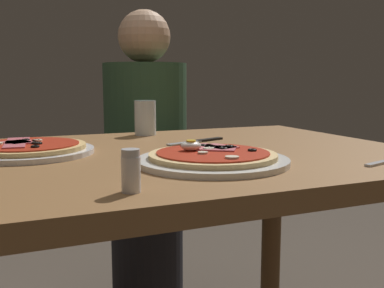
# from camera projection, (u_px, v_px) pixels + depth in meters

# --- Properties ---
(dining_table) EXTENTS (1.16, 0.84, 0.75)m
(dining_table) POSITION_uv_depth(u_px,v_px,m) (173.00, 200.00, 1.09)
(dining_table) COLOR olive
(dining_table) RESTS_ON ground
(pizza_foreground) EXTENTS (0.31, 0.31, 0.05)m
(pizza_foreground) POSITION_uv_depth(u_px,v_px,m) (212.00, 158.00, 0.92)
(pizza_foreground) COLOR white
(pizza_foreground) RESTS_ON dining_table
(pizza_across_left) EXTENTS (0.30, 0.30, 0.03)m
(pizza_across_left) POSITION_uv_depth(u_px,v_px,m) (28.00, 149.00, 1.04)
(pizza_across_left) COLOR white
(pizza_across_left) RESTS_ON dining_table
(water_glass_near) EXTENTS (0.07, 0.07, 0.11)m
(water_glass_near) POSITION_uv_depth(u_px,v_px,m) (145.00, 120.00, 1.39)
(water_glass_near) COLOR silver
(water_glass_near) RESTS_ON dining_table
(fork) EXTENTS (0.16, 0.06, 0.00)m
(fork) POSITION_uv_depth(u_px,v_px,m) (384.00, 162.00, 0.93)
(fork) COLOR silver
(fork) RESTS_ON dining_table
(knife) EXTENTS (0.19, 0.08, 0.01)m
(knife) POSITION_uv_depth(u_px,v_px,m) (200.00, 141.00, 1.24)
(knife) COLOR silver
(knife) RESTS_ON dining_table
(salt_shaker) EXTENTS (0.03, 0.03, 0.07)m
(salt_shaker) POSITION_uv_depth(u_px,v_px,m) (131.00, 171.00, 0.69)
(salt_shaker) COLOR white
(salt_shaker) RESTS_ON dining_table
(diner_person) EXTENTS (0.32, 0.32, 1.18)m
(diner_person) POSITION_uv_depth(u_px,v_px,m) (146.00, 170.00, 1.79)
(diner_person) COLOR black
(diner_person) RESTS_ON ground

